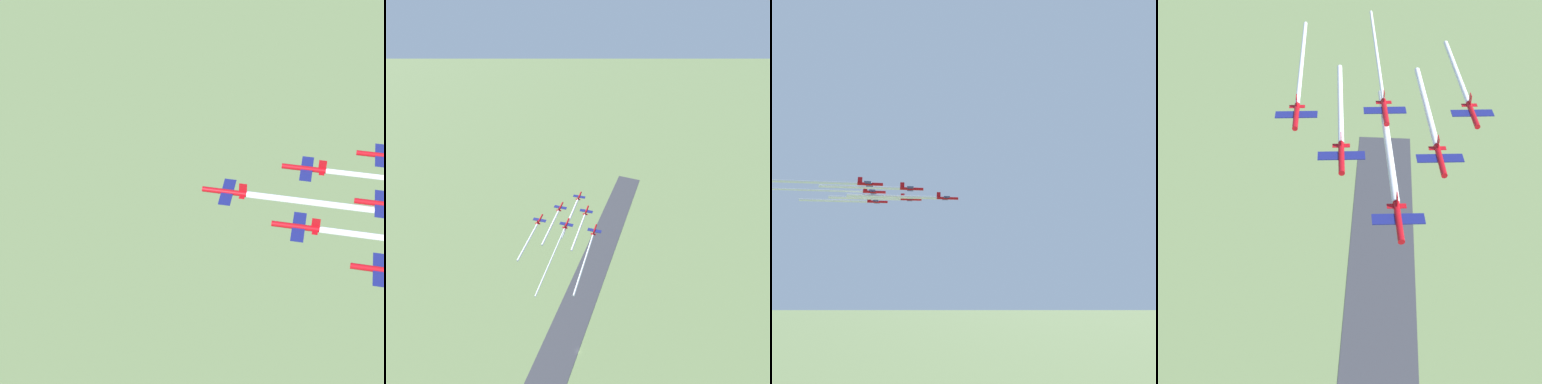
# 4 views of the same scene
# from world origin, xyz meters

# --- Properties ---
(ground_plane) EXTENTS (3000.00, 3000.00, 0.00)m
(ground_plane) POSITION_xyz_m (0.00, 0.00, 0.00)
(ground_plane) COLOR #6B7F4C
(runway_strip) EXTENTS (371.24, 306.21, 0.20)m
(runway_strip) POSITION_xyz_m (-45.15, 16.10, 0.10)
(runway_strip) COLOR #38383D
(runway_strip) RESTS_ON ground_plane
(jet_0) EXTENTS (8.75, 8.60, 3.12)m
(jet_0) POSITION_xyz_m (-44.84, 15.89, 135.32)
(jet_0) COLOR #B20C14
(jet_1) EXTENTS (8.75, 8.60, 3.12)m
(jet_1) POSITION_xyz_m (-37.00, -0.22, 136.10)
(jet_1) COLOR #B20C14
(jet_2) EXTENTS (8.75, 8.60, 3.12)m
(jet_2) POSITION_xyz_m (-26.95, 14.92, 137.01)
(jet_2) COLOR #B20C14
(jet_3) EXTENTS (8.75, 8.60, 3.12)m
(jet_3) POSITION_xyz_m (-29.16, -16.33, 136.19)
(jet_3) COLOR #B20C14
(jet_4) EXTENTS (8.75, 8.60, 3.12)m
(jet_4) POSITION_xyz_m (-19.11, -1.19, 137.12)
(jet_4) COLOR #B20C14
(jet_5) EXTENTS (8.75, 8.60, 3.12)m
(jet_5) POSITION_xyz_m (-9.06, 13.94, 136.37)
(jet_5) COLOR #B20C14
(smoke_trail_0) EXTENTS (31.88, 21.79, 1.34)m
(smoke_trail_0) POSITION_xyz_m (-25.71, 3.19, 135.27)
(smoke_trail_0) COLOR white
(smoke_trail_1) EXTENTS (26.55, 18.21, 1.24)m
(smoke_trail_1) POSITION_xyz_m (-20.51, -11.17, 136.06)
(smoke_trail_1) COLOR white
(smoke_trail_2) EXTENTS (26.59, 18.19, 1.14)m
(smoke_trail_2) POSITION_xyz_m (-10.41, 3.93, 136.96)
(smoke_trail_2) COLOR white
(smoke_trail_3) EXTENTS (25.78, 17.64, 1.12)m
(smoke_trail_3) POSITION_xyz_m (-13.02, -27.04, 136.15)
(smoke_trail_3) COLOR white
(smoke_trail_4) EXTENTS (41.18, 27.71, 0.78)m
(smoke_trail_4) POSITION_xyz_m (4.82, -17.09, 137.08)
(smoke_trail_4) COLOR white
(smoke_trail_5) EXTENTS (36.42, 24.65, 1.00)m
(smoke_trail_5) POSITION_xyz_m (12.43, -0.33, 136.32)
(smoke_trail_5) COLOR white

